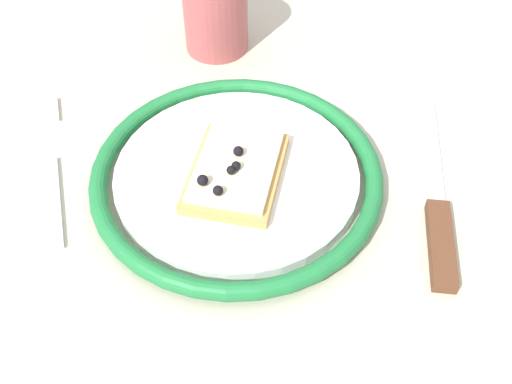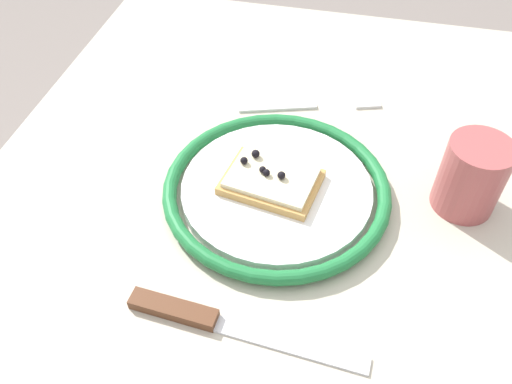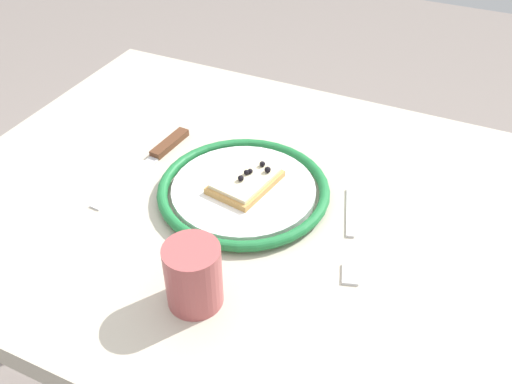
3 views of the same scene
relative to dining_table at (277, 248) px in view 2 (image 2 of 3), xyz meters
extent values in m
cube|color=#BCB29E|center=(0.00, 0.00, 0.07)|extent=(0.93, 0.74, 0.04)
cylinder|color=#4C4742|center=(-0.40, -0.31, -0.29)|extent=(0.05, 0.05, 0.69)
cylinder|color=#4C4742|center=(-0.40, 0.31, -0.29)|extent=(0.05, 0.05, 0.69)
cylinder|color=white|center=(-0.01, -0.01, 0.10)|extent=(0.23, 0.23, 0.02)
torus|color=#1E7238|center=(-0.01, -0.01, 0.11)|extent=(0.27, 0.27, 0.02)
cube|color=tan|center=(-0.01, -0.01, 0.12)|extent=(0.10, 0.12, 0.01)
cube|color=beige|center=(-0.01, -0.01, 0.12)|extent=(0.08, 0.11, 0.01)
sphere|color=black|center=(-0.01, -0.02, 0.13)|extent=(0.01, 0.01, 0.01)
sphere|color=black|center=(-0.01, 0.00, 0.13)|extent=(0.01, 0.01, 0.01)
sphere|color=black|center=(-0.03, -0.04, 0.13)|extent=(0.01, 0.01, 0.01)
sphere|color=black|center=(-0.01, -0.02, 0.13)|extent=(0.01, 0.01, 0.01)
sphere|color=black|center=(-0.02, -0.05, 0.13)|extent=(0.01, 0.01, 0.01)
cube|color=silver|center=(0.18, 0.05, 0.10)|extent=(0.03, 0.15, 0.00)
cube|color=#59331E|center=(0.17, -0.07, 0.10)|extent=(0.03, 0.09, 0.01)
cube|color=silver|center=(-0.17, -0.04, 0.10)|extent=(0.04, 0.11, 0.00)
cube|color=silver|center=(-0.21, 0.09, 0.10)|extent=(0.03, 0.04, 0.00)
cylinder|color=#A54C4C|center=(-0.04, 0.21, 0.14)|extent=(0.07, 0.07, 0.09)
camera|label=1|loc=(0.03, -0.39, 0.52)|focal=42.96mm
camera|label=2|loc=(0.42, 0.07, 0.56)|focal=37.10mm
camera|label=3|loc=(-0.31, 0.60, 0.66)|focal=39.41mm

